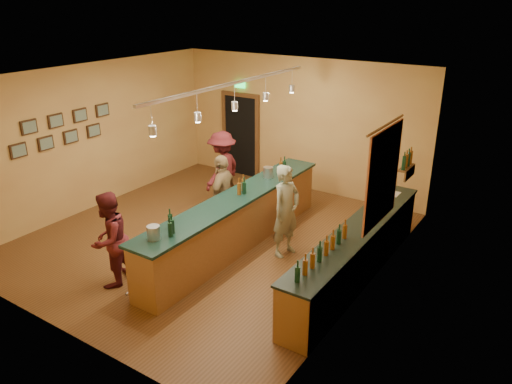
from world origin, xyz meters
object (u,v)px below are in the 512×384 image
Objects in this scene: tasting_bar at (236,218)px; customer_c at (222,170)px; back_counter at (356,253)px; bar_stool at (284,215)px; customer_a at (109,240)px; bartender at (286,211)px; customer_b at (223,195)px.

tasting_bar is 2.05m from customer_c.
back_counter is 1.90m from bar_stool.
customer_a is at bearing -114.09° from tasting_bar.
bar_stool is (-1.78, 0.65, 0.02)m from back_counter.
bartender is at bearing 58.01° from customer_c.
bar_stool is at bearing 139.15° from customer_a.
tasting_bar is 3.12× the size of customer_a.
tasting_bar is at bearing 142.10° from customer_a.
bartender is at bearing -57.32° from bar_stool.
tasting_bar is 3.04× the size of customer_b.
bartender is at bearing 128.80° from customer_a.
bar_stool is at bearing 67.23° from customer_c.
bartender reaches higher than customer_b.
customer_a is 3.68m from customer_c.
tasting_bar is at bearing -124.12° from bar_stool.
customer_a is 2.51× the size of bar_stool.
tasting_bar is 0.67m from customer_b.
tasting_bar is 2.42m from customer_a.
back_counter is at bearing -83.20° from bartender.
customer_a is (-0.98, -2.20, 0.21)m from tasting_bar.
customer_a is (-1.90, -2.48, -0.06)m from bartender.
customer_a is 0.97× the size of customer_b.
customer_c reaches higher than back_counter.
customer_c is (-1.42, 1.45, 0.27)m from tasting_bar.
back_counter is 3.99m from customer_c.
customer_a is at bearing 1.35° from customer_c.
tasting_bar is at bearing 48.19° from customer_b.
back_counter is at bearing 111.73° from customer_a.
bar_stool is (1.55, 3.03, -0.31)m from customer_a.
customer_c reaches higher than customer_a.
back_counter is 2.61× the size of bartender.
bartender is 2.68× the size of bar_stool.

